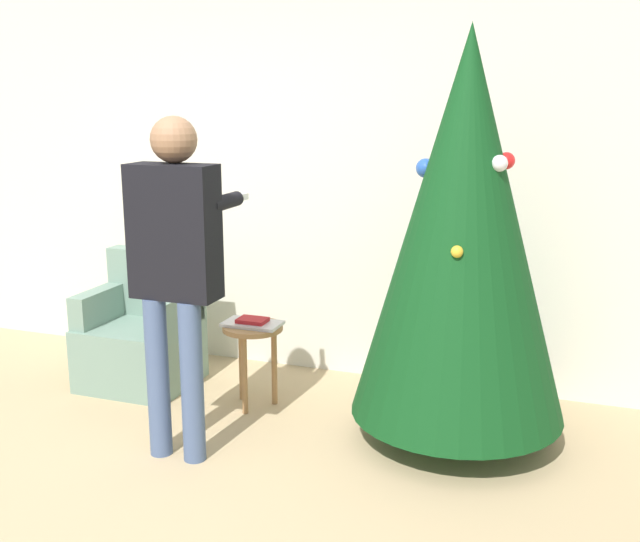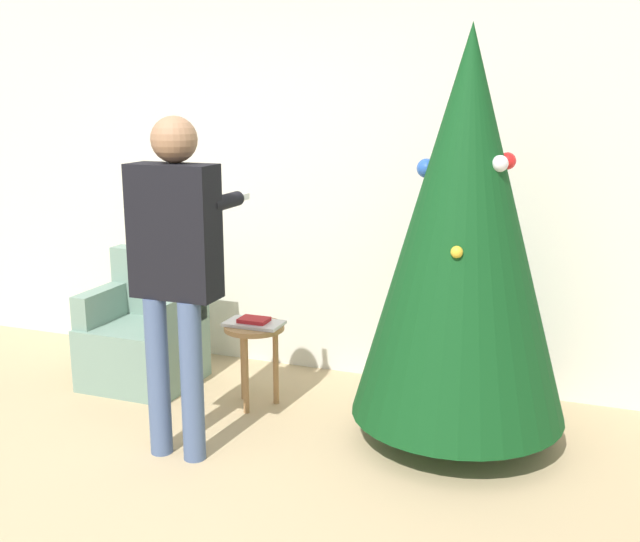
{
  "view_description": "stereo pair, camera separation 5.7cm",
  "coord_description": "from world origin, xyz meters",
  "px_view_note": "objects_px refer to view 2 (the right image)",
  "views": [
    {
      "loc": [
        1.92,
        -2.55,
        1.9
      ],
      "look_at": [
        0.62,
        1.05,
        1.0
      ],
      "focal_mm": 42.0,
      "sensor_mm": 36.0,
      "label": 1
    },
    {
      "loc": [
        1.97,
        -2.53,
        1.9
      ],
      "look_at": [
        0.62,
        1.05,
        1.0
      ],
      "focal_mm": 42.0,
      "sensor_mm": 36.0,
      "label": 2
    }
  ],
  "objects_px": {
    "christmas_tree": "(464,228)",
    "armchair": "(146,335)",
    "side_stool": "(254,340)",
    "person_standing": "(175,255)"
  },
  "relations": [
    {
      "from": "side_stool",
      "to": "person_standing",
      "type": "bearing_deg",
      "value": -97.96
    },
    {
      "from": "armchair",
      "to": "side_stool",
      "type": "xyz_separation_m",
      "value": [
        0.87,
        -0.11,
        0.1
      ]
    },
    {
      "from": "side_stool",
      "to": "christmas_tree",
      "type": "bearing_deg",
      "value": -1.34
    },
    {
      "from": "armchair",
      "to": "person_standing",
      "type": "height_order",
      "value": "person_standing"
    },
    {
      "from": "christmas_tree",
      "to": "armchair",
      "type": "xyz_separation_m",
      "value": [
        -2.14,
        0.14,
        -0.89
      ]
    },
    {
      "from": "christmas_tree",
      "to": "armchair",
      "type": "relative_size",
      "value": 2.57
    },
    {
      "from": "christmas_tree",
      "to": "side_stool",
      "type": "bearing_deg",
      "value": 178.66
    },
    {
      "from": "christmas_tree",
      "to": "person_standing",
      "type": "distance_m",
      "value": 1.53
    },
    {
      "from": "armchair",
      "to": "person_standing",
      "type": "xyz_separation_m",
      "value": [
        0.77,
        -0.82,
        0.78
      ]
    },
    {
      "from": "christmas_tree",
      "to": "armchair",
      "type": "height_order",
      "value": "christmas_tree"
    }
  ]
}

